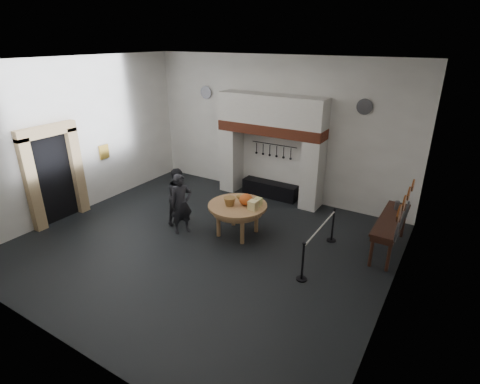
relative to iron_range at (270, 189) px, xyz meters
The scene contains 39 objects.
floor 3.73m from the iron_range, 90.00° to the right, with size 9.00×8.00×0.02m, color black.
ceiling 5.65m from the iron_range, 90.00° to the right, with size 9.00×8.00×0.02m, color silver.
wall_back 2.02m from the iron_range, 90.00° to the left, with size 9.00×0.02×4.50m, color white.
wall_front 7.97m from the iron_range, 90.00° to the right, with size 9.00×0.02×4.50m, color white.
wall_left 6.17m from the iron_range, 140.42° to the right, with size 0.02×8.00×4.50m, color white.
wall_right 6.17m from the iron_range, 39.58° to the right, with size 0.02×8.00×4.50m, color white.
chimney_pier_left 1.69m from the iron_range, behind, with size 0.55×0.70×2.15m, color silver.
chimney_pier_right 1.69m from the iron_range, ahead, with size 0.55×0.70×2.15m, color silver.
hearth_brick_band 2.06m from the iron_range, 90.00° to the right, with size 3.50×0.72×0.32m, color #9E442B.
chimney_hood 2.67m from the iron_range, 90.00° to the right, with size 3.50×0.70×0.90m, color silver.
iron_range is the anchor object (origin of this frame).
utensil_rail 1.51m from the iron_range, 90.00° to the left, with size 0.02×0.02×1.60m, color black.
door_recess 6.58m from the iron_range, 133.44° to the right, with size 0.04×1.10×2.50m, color black.
door_jamb_near 7.05m from the iron_range, 128.94° to the right, with size 0.22×0.30×2.60m, color tan.
door_jamb_far 6.04m from the iron_range, 137.45° to the right, with size 0.22×0.30×2.60m, color tan.
door_lintel 6.87m from the iron_range, 132.86° to the right, with size 0.22×1.70×0.30m, color tan.
wall_plaque 5.49m from the iron_range, 146.73° to the right, with size 0.05×0.34×0.44m, color gold.
work_table 2.87m from the iron_range, 80.81° to the right, with size 1.57×1.57×0.07m, color tan.
pumpkin 2.86m from the iron_range, 76.36° to the right, with size 0.36×0.36×0.31m, color #D7511E.
cheese_block_big 3.07m from the iron_range, 71.42° to the right, with size 0.22×0.22×0.24m, color #FCE396.
cheese_block_small 2.78m from the iron_range, 69.79° to the right, with size 0.18×0.18×0.20m, color #E2E087.
wicker_basket 3.03m from the iron_range, 84.17° to the right, with size 0.32×0.32×0.22m, color #A26A3B.
bread_loaf 2.54m from the iron_range, 81.81° to the right, with size 0.31×0.18×0.13m, color olive.
visitor_near 3.62m from the iron_range, 104.75° to the right, with size 0.61×0.40×1.67m, color black.
visitor_far 3.37m from the iron_range, 113.21° to the right, with size 0.80×0.62×1.64m, color black.
side_table 4.42m from the iron_range, 20.53° to the right, with size 0.55×2.20×0.06m, color #3B1F15.
pewter_jug 4.27m from the iron_range, 12.85° to the right, with size 0.12×0.12×0.22m, color #505055.
copper_pan_a 5.93m from the iron_range, 38.28° to the right, with size 0.34×0.34×0.03m, color #C6662D.
copper_pan_b 5.62m from the iron_range, 33.66° to the right, with size 0.32×0.32×0.03m, color #C6662D.
copper_pan_c 5.35m from the iron_range, 28.48° to the right, with size 0.30×0.30×0.03m, color #C6662D.
copper_pan_d 5.13m from the iron_range, 22.75° to the right, with size 0.28×0.28×0.03m, color #C6662D.
pewter_plate_left 5.69m from the iron_range, 36.66° to the right, with size 0.40×0.40×0.03m, color #4C4C51.
pewter_plate_mid 5.36m from the iron_range, 31.38° to the right, with size 0.40×0.40×0.03m, color #4C4C51.
pewter_plate_right 5.08m from the iron_range, 25.42° to the right, with size 0.40×0.40×0.03m, color #4C4C51.
pewter_plate_back_left 4.01m from the iron_range, behind, with size 0.44×0.44×0.03m, color #4C4C51.
pewter_plate_back_right 4.01m from the iron_range, ahead, with size 0.44×0.44×0.03m, color #4C4C51.
barrier_post_near 4.71m from the iron_range, 54.02° to the right, with size 0.05×0.05×0.90m, color black.
barrier_post_far 3.31m from the iron_range, 33.17° to the right, with size 0.05×0.05×0.90m, color black.
barrier_rope 3.98m from the iron_range, 45.44° to the right, with size 0.04×0.04×2.00m, color silver.
Camera 1 is at (5.21, -6.69, 5.00)m, focal length 28.00 mm.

